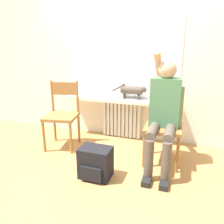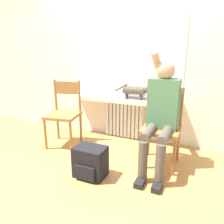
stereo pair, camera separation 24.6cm
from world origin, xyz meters
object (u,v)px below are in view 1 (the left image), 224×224
at_px(chair_left, 62,114).
at_px(cat, 132,90).
at_px(person, 164,110).
at_px(backpack, 96,163).
at_px(chair_right, 164,124).

height_order(chair_left, cat, chair_left).
relative_size(person, cat, 2.60).
distance_m(person, backpack, 0.97).
bearing_deg(backpack, cat, 84.27).
height_order(cat, backpack, cat).
distance_m(cat, backpack, 1.31).
bearing_deg(person, chair_left, 175.14).
bearing_deg(chair_left, chair_right, -10.75).
bearing_deg(chair_right, cat, 133.18).
distance_m(chair_right, backpack, 0.94).
relative_size(chair_right, cat, 1.76).
xyz_separation_m(chair_left, backpack, (0.76, -0.61, -0.31)).
bearing_deg(backpack, person, 37.16).
height_order(chair_left, person, person).
bearing_deg(chair_right, person, -90.35).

